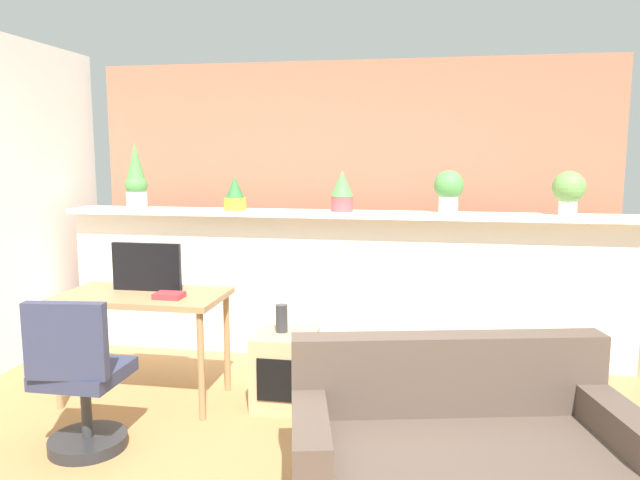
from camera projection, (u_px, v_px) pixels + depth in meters
name	position (u px, v px, depth m)	size (l,w,h in m)	color
divider_wall	(339.00, 287.00, 4.99)	(4.62, 0.16, 1.18)	white
plant_shelf	(339.00, 214.00, 4.86)	(4.62, 0.35, 0.04)	white
brick_wall_behind	(349.00, 202.00, 5.48)	(4.62, 0.10, 2.50)	#AD664C
potted_plant_0	(136.00, 179.00, 5.09)	(0.19, 0.19, 0.55)	silver
potted_plant_1	(235.00, 195.00, 4.95)	(0.18, 0.18, 0.28)	gold
potted_plant_2	(342.00, 191.00, 4.85)	(0.18, 0.18, 0.33)	#B7474C
potted_plant_3	(449.00, 189.00, 4.72)	(0.23, 0.23, 0.33)	silver
potted_plant_4	(569.00, 190.00, 4.53)	(0.24, 0.24, 0.33)	silver
desk	(144.00, 305.00, 4.08)	(1.10, 0.60, 0.75)	#99754C
tv_monitor	(147.00, 267.00, 4.12)	(0.49, 0.04, 0.33)	black
office_chair	(80.00, 387.00, 3.36)	(0.46, 0.47, 0.91)	#262628
side_cube_shelf	(285.00, 370.00, 4.03)	(0.40, 0.41, 0.50)	tan
vase_on_shelf	(282.00, 318.00, 4.02)	(0.08, 0.08, 0.19)	#2D2D33
book_on_desk	(169.00, 295.00, 3.93)	(0.18, 0.14, 0.04)	#B22D33
couch	(460.00, 458.00, 2.79)	(1.69, 1.09, 0.80)	brown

